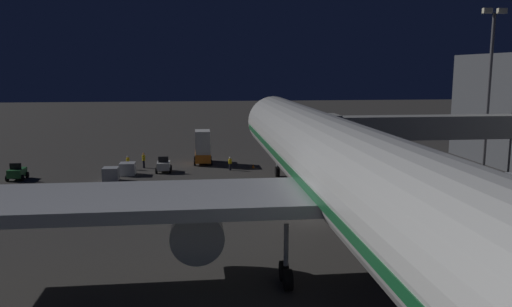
{
  "coord_description": "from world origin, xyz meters",
  "views": [
    {
      "loc": [
        9.08,
        39.72,
        12.27
      ],
      "look_at": [
        3.0,
        -12.99,
        3.5
      ],
      "focal_mm": 35.89,
      "sensor_mm": 36.0,
      "label": 1
    }
  ],
  "objects": [
    {
      "name": "apron_floodlight_mast",
      "position": [
        -25.5,
        -17.94,
        11.09
      ],
      "size": [
        2.9,
        0.5,
        19.26
      ],
      "color": "#59595E",
      "rests_on": "ground_plane"
    },
    {
      "name": "ground_crew_by_belt_loader",
      "position": [
        17.69,
        -23.82,
        0.95
      ],
      "size": [
        0.4,
        0.4,
        1.72
      ],
      "color": "black",
      "rests_on": "ground_plane"
    },
    {
      "name": "airliner_at_gate",
      "position": [
        0.0,
        10.15,
        5.93
      ],
      "size": [
        48.97,
        68.78,
        18.96
      ],
      "color": "silver",
      "rests_on": "ground_plane"
    },
    {
      "name": "ground_crew_near_nose_gear",
      "position": [
        15.85,
        -24.61,
        1.05
      ],
      "size": [
        0.4,
        0.4,
        1.91
      ],
      "color": "black",
      "rests_on": "ground_plane"
    },
    {
      "name": "ground_crew_marshaller_fwd",
      "position": [
        5.17,
        -21.89,
        0.91
      ],
      "size": [
        0.4,
        0.4,
        1.67
      ],
      "color": "black",
      "rests_on": "ground_plane"
    },
    {
      "name": "jet_bridge",
      "position": [
        -12.5,
        -12.8,
        6.02
      ],
      "size": [
        23.45,
        3.4,
        7.56
      ],
      "color": "#9E9E99",
      "rests_on": "ground_plane"
    },
    {
      "name": "cargo_truck_aft",
      "position": [
        8.44,
        -26.75,
        2.16
      ],
      "size": [
        2.36,
        4.43,
        4.42
      ],
      "color": "orange",
      "rests_on": "ground_plane"
    },
    {
      "name": "baggage_container_near_belt",
      "position": [
        17.31,
        -20.45,
        0.72
      ],
      "size": [
        1.78,
        1.79,
        1.45
      ],
      "primitive_type": "cube",
      "color": "#B7BABF",
      "rests_on": "ground_plane"
    },
    {
      "name": "traffic_cone_nose_port",
      "position": [
        -2.2,
        -22.99,
        0.28
      ],
      "size": [
        0.36,
        0.36,
        0.55
      ],
      "primitive_type": "cone",
      "color": "orange",
      "rests_on": "ground_plane"
    },
    {
      "name": "traffic_cone_nose_starboard",
      "position": [
        2.2,
        -22.99,
        0.28
      ],
      "size": [
        0.36,
        0.36,
        0.55
      ],
      "primitive_type": "cone",
      "color": "orange",
      "rests_on": "ground_plane"
    },
    {
      "name": "baggage_container_mid_row",
      "position": [
        18.71,
        -17.22,
        0.77
      ],
      "size": [
        1.67,
        1.65,
        1.54
      ],
      "primitive_type": "cube",
      "color": "#B7BABF",
      "rests_on": "ground_plane"
    },
    {
      "name": "baggage_tug_spare",
      "position": [
        13.21,
        -21.64,
        0.78
      ],
      "size": [
        1.86,
        2.33,
        1.95
      ],
      "color": "silver",
      "rests_on": "ground_plane"
    },
    {
      "name": "ground_plane",
      "position": [
        0.0,
        0.0,
        0.0
      ],
      "size": [
        320.0,
        320.0,
        0.0
      ],
      "primitive_type": "plane",
      "color": "#383533"
    },
    {
      "name": "baggage_tug_lead",
      "position": [
        29.29,
        -19.17,
        0.78
      ],
      "size": [
        1.86,
        2.37,
        1.95
      ],
      "color": "#287038",
      "rests_on": "ground_plane"
    }
  ]
}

